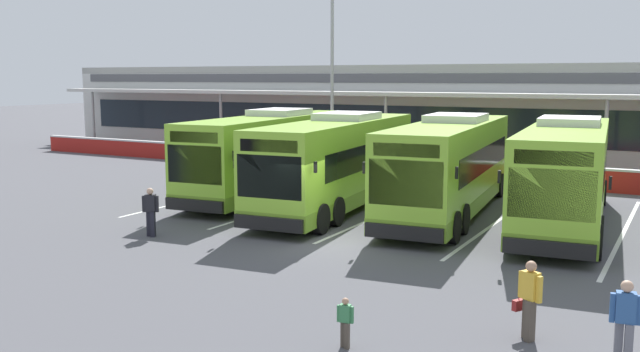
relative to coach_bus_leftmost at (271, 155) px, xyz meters
The scene contains 17 objects.
ground_plane 9.25m from the coach_bus_leftmost, 46.63° to the right, with size 200.00×200.00×0.00m, color #4C4C51.
terminal_building 21.28m from the coach_bus_leftmost, 72.94° to the left, with size 70.00×13.00×6.00m.
red_barrier_wall 10.14m from the coach_bus_leftmost, 51.73° to the left, with size 60.00×0.40×1.10m.
coach_bus_leftmost is the anchor object (origin of this frame).
coach_bus_left_centre 4.31m from the coach_bus_leftmost, 17.79° to the right, with size 3.93×12.34×3.78m.
coach_bus_centre 8.42m from the coach_bus_leftmost, ahead, with size 3.93×12.34×3.78m.
coach_bus_right_centre 12.62m from the coach_bus_leftmost, ahead, with size 3.93×12.34×3.78m.
bay_stripe_far_west 2.87m from the coach_bus_leftmost, 164.53° to the right, with size 0.14×13.00×0.01m, color silver.
bay_stripe_west 2.77m from the coach_bus_leftmost, 16.42° to the right, with size 0.14×13.00×0.01m, color silver.
bay_stripe_mid_west 6.51m from the coach_bus_leftmost, ahead, with size 0.14×13.00×0.01m, color silver.
bay_stripe_centre 10.60m from the coach_bus_leftmost, ahead, with size 0.14×13.00×0.01m, color silver.
bay_stripe_mid_east 14.75m from the coach_bus_leftmost, ahead, with size 0.14×13.00×0.01m, color silver.
pedestrian_with_handbag 18.28m from the coach_bus_leftmost, 40.60° to the right, with size 0.62×0.51×1.62m.
pedestrian_in_dark_coat 8.91m from the coach_bus_leftmost, 83.32° to the right, with size 0.52×0.35×1.62m.
pedestrian_child 17.80m from the coach_bus_leftmost, 52.29° to the right, with size 0.33×0.18×1.00m.
pedestrian_near_bin 19.99m from the coach_bus_leftmost, 38.36° to the right, with size 0.54×0.29×1.62m.
lamp_post_west 11.65m from the coach_bus_leftmost, 103.19° to the left, with size 3.24×0.28×11.00m.
Camera 1 is at (10.31, -18.72, 5.21)m, focal length 38.23 mm.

